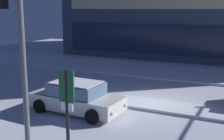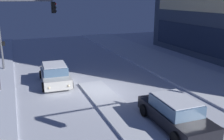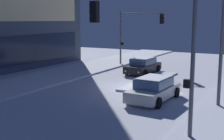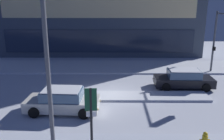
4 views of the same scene
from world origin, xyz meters
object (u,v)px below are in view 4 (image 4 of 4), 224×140
(car_near, at_px, (63,101))
(fire_hydrant, at_px, (205,139))
(parking_info_sign, at_px, (91,111))
(car_far, at_px, (183,79))
(street_lamp_arched, at_px, (53,42))

(car_near, bearing_deg, fire_hydrant, -23.65)
(fire_hydrant, xyz_separation_m, parking_info_sign, (-5.35, -0.21, 1.56))
(fire_hydrant, bearing_deg, car_far, 81.22)
(car_far, xyz_separation_m, fire_hydrant, (-1.27, -8.24, -0.36))
(street_lamp_arched, relative_size, fire_hydrant, 10.06)
(car_near, distance_m, car_far, 9.87)
(car_far, height_order, parking_info_sign, parking_info_sign)
(car_near, height_order, fire_hydrant, car_near)
(car_near, bearing_deg, parking_info_sign, -58.47)
(car_near, xyz_separation_m, parking_info_sign, (2.17, -3.96, 1.20))
(car_near, relative_size, street_lamp_arched, 0.63)
(street_lamp_arched, bearing_deg, fire_hydrant, -90.33)
(fire_hydrant, distance_m, parking_info_sign, 5.58)
(car_far, relative_size, fire_hydrant, 6.40)
(car_near, distance_m, parking_info_sign, 4.67)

